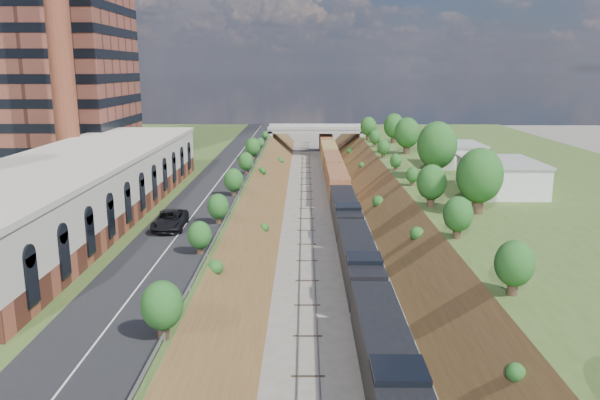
{
  "coord_description": "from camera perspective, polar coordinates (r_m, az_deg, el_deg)",
  "views": [
    {
      "loc": [
        -2.88,
        -25.35,
        21.29
      ],
      "look_at": [
        -3.41,
        42.47,
        6.0
      ],
      "focal_mm": 35.0,
      "sensor_mm": 36.0,
      "label": 1
    }
  ],
  "objects": [
    {
      "name": "tree_right_large",
      "position": [
        69.34,
        17.12,
        2.25
      ],
      "size": [
        5.25,
        5.25,
        7.61
      ],
      "color": "#473323",
      "rests_on": "platform_right"
    },
    {
      "name": "embankment_right",
      "position": [
        89.06,
        9.41,
        -1.3
      ],
      "size": [
        10.0,
        180.0,
        10.0
      ],
      "primitive_type": "cube",
      "rotation": [
        0.0,
        0.79,
        0.0
      ],
      "color": "brown",
      "rests_on": "ground"
    },
    {
      "name": "commercial_building",
      "position": [
        69.34,
        -20.8,
        1.24
      ],
      "size": [
        14.3,
        62.3,
        7.0
      ],
      "color": "brown",
      "rests_on": "platform_left"
    },
    {
      "name": "white_building_near",
      "position": [
        82.97,
        18.99,
        2.09
      ],
      "size": [
        9.0,
        12.0,
        4.0
      ],
      "primitive_type": "cube",
      "color": "silver",
      "rests_on": "platform_right"
    },
    {
      "name": "guardrail",
      "position": [
        87.02,
        -5.18,
        2.23
      ],
      "size": [
        0.1,
        171.0,
        0.7
      ],
      "color": "#99999E",
      "rests_on": "platform_left"
    },
    {
      "name": "suv",
      "position": [
        61.8,
        -12.56,
        -1.91
      ],
      "size": [
        3.34,
        6.74,
        1.84
      ],
      "primitive_type": "imported",
      "rotation": [
        0.0,
        0.0,
        0.04
      ],
      "color": "black",
      "rests_on": "road"
    },
    {
      "name": "overpass",
      "position": [
        148.29,
        1.57,
        6.36
      ],
      "size": [
        24.5,
        8.3,
        7.4
      ],
      "color": "gray",
      "rests_on": "ground"
    },
    {
      "name": "white_building_far",
      "position": [
        103.69,
        14.94,
        4.24
      ],
      "size": [
        8.0,
        10.0,
        3.6
      ],
      "primitive_type": "cube",
      "color": "silver",
      "rests_on": "platform_right"
    },
    {
      "name": "embankment_left",
      "position": [
        88.34,
        -4.84,
        -1.29
      ],
      "size": [
        10.0,
        180.0,
        10.0
      ],
      "primitive_type": "cube",
      "rotation": [
        0.0,
        0.79,
        0.0
      ],
      "color": "brown",
      "rests_on": "ground"
    },
    {
      "name": "freight_train",
      "position": [
        95.25,
        3.74,
        1.42
      ],
      "size": [
        3.24,
        130.2,
        4.79
      ],
      "color": "black",
      "rests_on": "ground"
    },
    {
      "name": "rail_right_track",
      "position": [
        88.12,
        4.0,
        -1.25
      ],
      "size": [
        1.58,
        180.0,
        0.18
      ],
      "primitive_type": "cube",
      "color": "gray",
      "rests_on": "ground"
    },
    {
      "name": "platform_left",
      "position": [
        92.44,
        -18.58,
        0.3
      ],
      "size": [
        44.0,
        180.0,
        5.0
      ],
      "primitive_type": "cube",
      "color": "#3D5523",
      "rests_on": "ground"
    },
    {
      "name": "smokestack",
      "position": [
        87.91,
        -22.4,
        14.2
      ],
      "size": [
        3.2,
        3.2,
        40.0
      ],
      "primitive_type": "cylinder",
      "color": "brown",
      "rests_on": "platform_left"
    },
    {
      "name": "platform_right",
      "position": [
        94.48,
        22.76,
        0.23
      ],
      "size": [
        44.0,
        180.0,
        5.0
      ],
      "primitive_type": "cube",
      "color": "#3D5523",
      "rests_on": "ground"
    },
    {
      "name": "tree_left_crest",
      "position": [
        48.37,
        -10.23,
        -4.64
      ],
      "size": [
        2.45,
        2.45,
        3.55
      ],
      "color": "#473323",
      "rests_on": "platform_left"
    },
    {
      "name": "road",
      "position": [
        87.8,
        -7.83,
        1.93
      ],
      "size": [
        8.0,
        180.0,
        0.1
      ],
      "primitive_type": "cube",
      "color": "black",
      "rests_on": "platform_left"
    },
    {
      "name": "rail_left_track",
      "position": [
        87.95,
        0.62,
        -1.25
      ],
      "size": [
        1.58,
        180.0,
        0.18
      ],
      "primitive_type": "cube",
      "color": "gray",
      "rests_on": "ground"
    }
  ]
}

